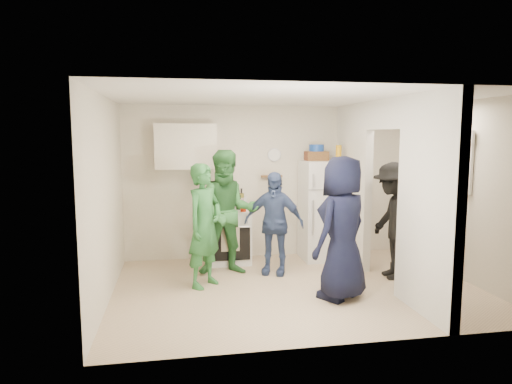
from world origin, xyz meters
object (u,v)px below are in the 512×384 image
at_px(person_denim, 274,223).
at_px(blue_bowl, 317,148).
at_px(person_green_center, 228,213).
at_px(person_green_left, 205,226).
at_px(stove, 228,236).
at_px(wicker_basket, 316,156).
at_px(person_nook, 393,221).
at_px(yellow_cup_stack_top, 339,153).
at_px(person_navy, 342,228).
at_px(fridge, 322,210).

bearing_deg(person_denim, blue_bowl, 64.27).
bearing_deg(person_green_center, blue_bowl, 21.98).
bearing_deg(person_green_center, person_green_left, -126.42).
relative_size(stove, blue_bowl, 3.55).
distance_m(wicker_basket, person_green_center, 1.80).
relative_size(person_denim, person_nook, 0.91).
distance_m(yellow_cup_stack_top, person_denim, 1.63).
relative_size(blue_bowl, person_green_left, 0.14).
distance_m(person_green_center, person_navy, 1.79).
distance_m(fridge, person_denim, 1.16).
xyz_separation_m(blue_bowl, person_denim, (-0.86, -0.71, -1.07)).
height_order(wicker_basket, person_green_left, wicker_basket).
relative_size(wicker_basket, yellow_cup_stack_top, 1.40).
height_order(yellow_cup_stack_top, person_green_left, yellow_cup_stack_top).
relative_size(fridge, person_navy, 0.91).
relative_size(stove, person_green_left, 0.51).
bearing_deg(person_navy, person_nook, 177.54).
xyz_separation_m(person_green_center, person_navy, (1.27, -1.26, -0.02)).
relative_size(yellow_cup_stack_top, person_navy, 0.14).
bearing_deg(person_denim, person_green_center, -164.66).
bearing_deg(wicker_basket, person_navy, -97.34).
height_order(person_green_center, person_nook, person_green_center).
distance_m(person_denim, person_nook, 1.69).
relative_size(blue_bowl, yellow_cup_stack_top, 0.96).
bearing_deg(person_navy, stove, -92.55).
distance_m(person_green_center, person_denim, 0.68).
bearing_deg(person_nook, person_green_center, -100.11).
bearing_deg(fridge, yellow_cup_stack_top, -24.44).
relative_size(stove, person_navy, 0.48).
xyz_separation_m(stove, person_green_left, (-0.43, -1.08, 0.40)).
height_order(stove, fridge, fridge).
xyz_separation_m(person_green_left, person_nook, (2.65, -0.09, -0.00)).
bearing_deg(person_green_left, wicker_basket, -17.22).
height_order(blue_bowl, yellow_cup_stack_top, blue_bowl).
distance_m(yellow_cup_stack_top, person_green_center, 2.06).
xyz_separation_m(stove, person_denim, (0.59, -0.69, 0.33)).
relative_size(stove, person_nook, 0.52).
relative_size(wicker_basket, person_navy, 0.20).
distance_m(person_navy, person_nook, 1.21).
xyz_separation_m(stove, wicker_basket, (1.45, 0.02, 1.26)).
height_order(stove, wicker_basket, wicker_basket).
distance_m(fridge, person_green_left, 2.24).
distance_m(fridge, person_nook, 1.32).
relative_size(fridge, blue_bowl, 6.73).
xyz_separation_m(wicker_basket, person_green_left, (-1.88, -1.10, -0.86)).
relative_size(person_navy, person_nook, 1.08).
xyz_separation_m(fridge, person_navy, (-0.34, -1.80, 0.08)).
xyz_separation_m(yellow_cup_stack_top, person_green_left, (-2.20, -0.95, -0.91)).
xyz_separation_m(stove, person_green_center, (-0.06, -0.58, 0.48)).
bearing_deg(person_navy, person_denim, -97.73).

